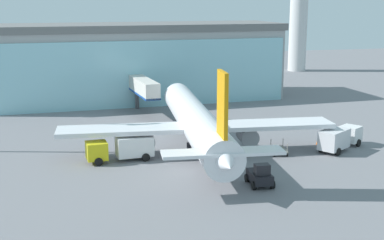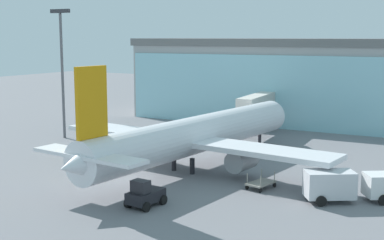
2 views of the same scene
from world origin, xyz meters
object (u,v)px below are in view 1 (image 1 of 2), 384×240
catering_truck (122,148)px  baggage_cart (279,150)px  jet_bridge (143,88)px  pushback_tug (260,176)px  safety_cone_wingtip (317,142)px  airplane (196,122)px  safety_cone_nose (230,172)px  fuel_truck (339,138)px

catering_truck → baggage_cart: size_ratio=2.43×
jet_bridge → pushback_tug: (5.42, -35.35, -3.17)m
catering_truck → safety_cone_wingtip: bearing=177.5°
jet_bridge → pushback_tug: size_ratio=3.57×
jet_bridge → airplane: 22.44m
airplane → safety_cone_nose: bearing=-168.0°
airplane → safety_cone_wingtip: airplane is taller
baggage_cart → safety_cone_wingtip: bearing=-55.6°
jet_bridge → baggage_cart: (11.51, -25.77, -3.64)m
pushback_tug → safety_cone_wingtip: pushback_tug is taller
fuel_truck → safety_cone_nose: 16.58m
baggage_cart → safety_cone_nose: (-7.90, -5.81, -0.23)m
jet_bridge → baggage_cart: bearing=-160.9°
jet_bridge → catering_truck: size_ratio=1.58×
baggage_cart → safety_cone_nose: size_ratio=5.57×
baggage_cart → pushback_tug: size_ratio=0.93×
pushback_tug → safety_cone_wingtip: (12.38, 12.23, -0.70)m
airplane → safety_cone_wingtip: bearing=-87.5°
catering_truck → fuel_truck: same height
baggage_cart → safety_cone_wingtip: size_ratio=5.57×
catering_truck → pushback_tug: (11.71, -11.43, -0.49)m
baggage_cart → safety_cone_nose: bearing=137.9°
airplane → safety_cone_nose: 9.89m
baggage_cart → pushback_tug: pushback_tug is taller
catering_truck → fuel_truck: 25.51m
safety_cone_nose → jet_bridge: bearing=96.5°
safety_cone_nose → safety_cone_wingtip: same height
safety_cone_nose → fuel_truck: bearing=20.0°
baggage_cart → safety_cone_wingtip: 6.83m
jet_bridge → safety_cone_wingtip: jet_bridge is taller
catering_truck → safety_cone_nose: (9.89, -7.67, -1.19)m
fuel_truck → baggage_cart: size_ratio=2.38×
airplane → safety_cone_wingtip: size_ratio=66.60×
jet_bridge → fuel_truck: (19.15, -25.92, -2.67)m
fuel_truck → pushback_tug: bearing=-179.2°
airplane → pushback_tug: airplane is taller
airplane → fuel_truck: (16.59, -3.63, -2.01)m
catering_truck → pushback_tug: catering_truck is taller
airplane → fuel_truck: size_ratio=5.02×
baggage_cart → fuel_truck: bearing=-79.6°
jet_bridge → catering_truck: bearing=160.3°
jet_bridge → catering_truck: jet_bridge is taller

